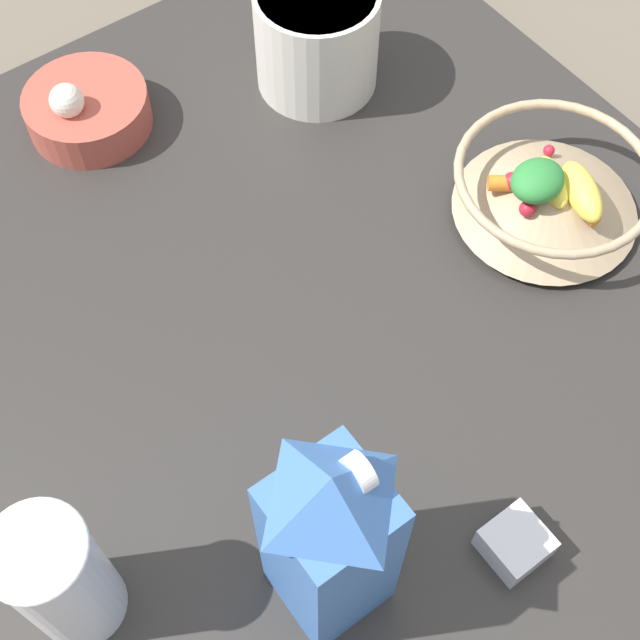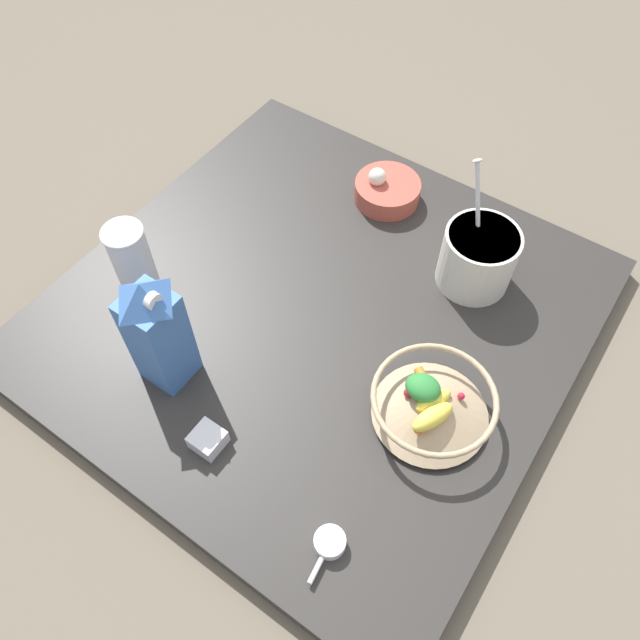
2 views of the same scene
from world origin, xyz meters
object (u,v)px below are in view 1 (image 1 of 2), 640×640
fruit_bowl (551,190)px  yogurt_tub (317,34)px  milk_carton (330,539)px  garlic_bowl (87,110)px  spice_jar (515,544)px  drinking_cup (60,578)px

fruit_bowl → yogurt_tub: (0.30, 0.08, 0.03)m
milk_carton → garlic_bowl: bearing=-8.8°
yogurt_tub → fruit_bowl: bearing=-166.2°
milk_carton → spice_jar: milk_carton is taller
fruit_bowl → milk_carton: size_ratio=0.84×
fruit_bowl → drinking_cup: drinking_cup is taller
spice_jar → yogurt_tub: bearing=-19.4°
milk_carton → yogurt_tub: 0.59m
yogurt_tub → garlic_bowl: 0.27m
yogurt_tub → garlic_bowl: bearing=69.7°
garlic_bowl → fruit_bowl: bearing=-140.7°
fruit_bowl → garlic_bowl: fruit_bowl is taller
fruit_bowl → spice_jar: 0.37m
spice_jar → garlic_bowl: bearing=4.9°
spice_jar → milk_carton: bearing=64.7°
yogurt_tub → garlic_bowl: size_ratio=1.69×
spice_jar → fruit_bowl: bearing=-47.5°
drinking_cup → garlic_bowl: 0.54m
milk_carton → garlic_bowl: milk_carton is taller
drinking_cup → spice_jar: bearing=-118.8°
drinking_cup → spice_jar: (-0.17, -0.32, -0.07)m
milk_carton → spice_jar: bearing=-115.3°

